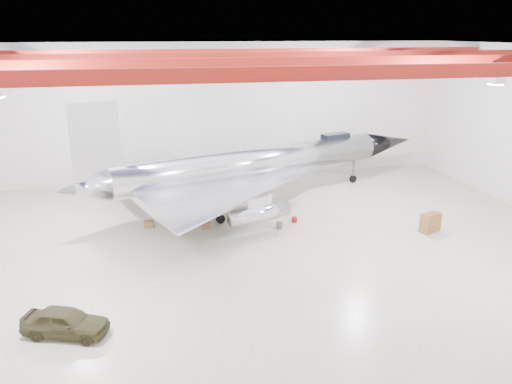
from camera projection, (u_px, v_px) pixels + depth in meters
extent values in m
plane|color=#C0B099|center=(244.00, 250.00, 28.05)|extent=(40.00, 40.00, 0.00)
plane|color=silver|center=(207.00, 113.00, 40.29)|extent=(40.00, 0.00, 40.00)
plane|color=#0A0F38|center=(243.00, 47.00, 24.68)|extent=(40.00, 40.00, 0.00)
cube|color=maroon|center=(296.00, 74.00, 16.51)|extent=(39.50, 0.25, 0.50)
cube|color=maroon|center=(256.00, 63.00, 22.08)|extent=(39.50, 0.25, 0.50)
cube|color=maroon|center=(232.00, 57.00, 27.65)|extent=(39.50, 0.25, 0.50)
cube|color=maroon|center=(216.00, 53.00, 33.22)|extent=(39.50, 0.25, 0.50)
cube|color=#0B1045|center=(456.00, 63.00, 27.48)|extent=(0.25, 29.50, 0.40)
cube|color=silver|center=(496.00, 81.00, 21.61)|extent=(0.55, 0.55, 0.25)
cube|color=silver|center=(51.00, 69.00, 28.55)|extent=(0.55, 0.55, 0.25)
cube|color=silver|center=(374.00, 64.00, 32.75)|extent=(0.55, 0.55, 0.25)
cylinder|color=silver|center=(255.00, 163.00, 35.29)|extent=(20.32, 8.47, 2.07)
cone|color=black|center=(388.00, 143.00, 41.65)|extent=(5.57, 3.59, 2.07)
cone|color=silver|center=(82.00, 188.00, 29.44)|extent=(3.60, 2.94, 2.07)
cube|color=silver|center=(96.00, 142.00, 29.13)|extent=(2.79, 1.03, 4.66)
cube|color=black|center=(335.00, 137.00, 38.52)|extent=(2.42, 1.50, 0.52)
cylinder|color=silver|center=(260.00, 214.00, 29.57)|extent=(4.03, 2.12, 0.93)
cylinder|color=silver|center=(238.00, 201.00, 31.68)|extent=(4.03, 2.12, 0.93)
cylinder|color=silver|center=(197.00, 178.00, 36.75)|extent=(4.03, 2.12, 0.93)
cylinder|color=silver|center=(183.00, 170.00, 38.86)|extent=(4.03, 2.12, 0.93)
cylinder|color=#59595B|center=(353.00, 171.00, 40.47)|extent=(0.19, 0.19, 1.86)
cylinder|color=black|center=(353.00, 179.00, 40.67)|extent=(0.62, 0.40, 0.58)
cylinder|color=#59595B|center=(220.00, 210.00, 31.75)|extent=(0.19, 0.19, 1.86)
cylinder|color=black|center=(221.00, 219.00, 31.95)|extent=(0.62, 0.40, 0.58)
cylinder|color=#59595B|center=(188.00, 189.00, 35.97)|extent=(0.19, 0.19, 1.86)
cylinder|color=black|center=(188.00, 197.00, 36.17)|extent=(0.62, 0.40, 0.58)
imported|color=#3A381D|center=(65.00, 322.00, 20.07)|extent=(3.74, 2.52, 1.18)
cube|color=brown|center=(430.00, 223.00, 30.50)|extent=(1.45, 1.08, 1.19)
cube|color=olive|center=(149.00, 224.00, 31.33)|extent=(0.64, 0.54, 0.41)
cube|color=maroon|center=(167.00, 208.00, 34.33)|extent=(0.47, 0.42, 0.27)
cylinder|color=#59595B|center=(279.00, 225.00, 31.14)|extent=(0.48, 0.48, 0.39)
cube|color=olive|center=(259.00, 208.00, 34.18)|extent=(0.67, 0.62, 0.38)
cylinder|color=maroon|center=(294.00, 220.00, 32.20)|extent=(0.37, 0.37, 0.33)
cube|color=olive|center=(206.00, 226.00, 31.12)|extent=(0.61, 0.53, 0.37)
cylinder|color=#59595B|center=(238.00, 199.00, 36.07)|extent=(0.51, 0.51, 0.35)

